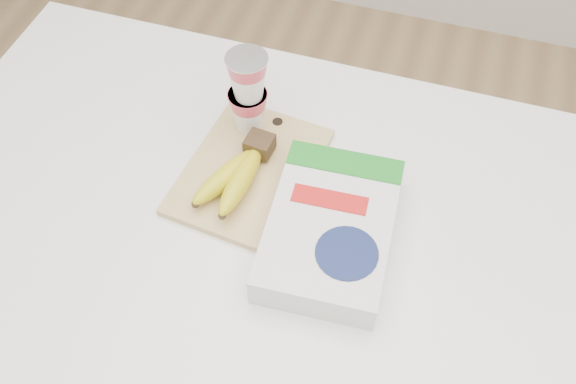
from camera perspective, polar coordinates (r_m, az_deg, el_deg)
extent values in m
cube|color=white|center=(1.55, -1.13, -14.47)|extent=(1.38, 0.92, 1.03)
cube|color=#CFBB71|center=(1.17, -3.42, 1.87)|extent=(0.25, 0.32, 0.01)
cube|color=#382816|center=(1.17, -2.54, 4.22)|extent=(0.05, 0.05, 0.03)
ellipsoid|color=gold|center=(1.13, -5.38, 1.48)|extent=(0.10, 0.18, 0.05)
sphere|color=#382816|center=(1.10, -8.23, -1.09)|extent=(0.01, 0.01, 0.01)
ellipsoid|color=gold|center=(1.12, -4.19, 1.10)|extent=(0.05, 0.18, 0.05)
sphere|color=#382816|center=(1.08, -5.87, -2.11)|extent=(0.01, 0.01, 0.01)
cylinder|color=silver|center=(1.11, -3.72, 11.76)|extent=(0.07, 0.07, 0.00)
cube|color=white|center=(1.07, 3.75, -3.35)|extent=(0.22, 0.31, 0.06)
cube|color=#1B7920|center=(1.11, 5.12, 2.66)|extent=(0.20, 0.07, 0.00)
cylinder|color=#131F4A|center=(1.01, 5.25, -5.43)|extent=(0.11, 0.11, 0.00)
cube|color=red|center=(1.06, 3.73, -0.66)|extent=(0.13, 0.04, 0.00)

